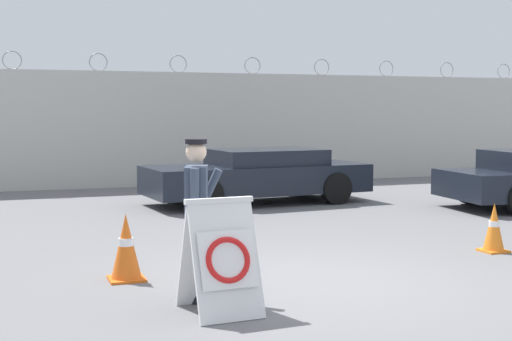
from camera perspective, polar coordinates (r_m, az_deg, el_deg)
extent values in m
plane|color=slate|center=(8.31, 4.77, -8.94)|extent=(90.00, 90.00, 0.00)
cube|color=beige|center=(18.81, -9.28, 3.27)|extent=(36.00, 0.30, 2.98)
torus|color=gray|center=(18.55, -18.94, 8.34)|extent=(0.47, 0.03, 0.47)
torus|color=gray|center=(18.69, -12.51, 8.46)|extent=(0.47, 0.03, 0.47)
torus|color=gray|center=(19.05, -6.25, 8.47)|extent=(0.47, 0.03, 0.47)
torus|color=gray|center=(19.63, -0.29, 8.39)|extent=(0.47, 0.03, 0.47)
torus|color=gray|center=(20.40, 5.27, 8.23)|extent=(0.47, 0.03, 0.47)
torus|color=gray|center=(21.34, 10.38, 8.02)|extent=(0.47, 0.03, 0.47)
torus|color=gray|center=(22.44, 15.01, 7.78)|extent=(0.47, 0.03, 0.47)
torus|color=gray|center=(23.67, 19.19, 7.51)|extent=(0.47, 0.03, 0.47)
cube|color=white|center=(6.84, -2.40, -7.26)|extent=(0.68, 0.46, 1.10)
cube|color=white|center=(7.19, -3.49, -6.67)|extent=(0.68, 0.46, 1.10)
cube|color=white|center=(6.92, -2.98, -2.40)|extent=(0.70, 0.11, 0.05)
cube|color=white|center=(6.80, -2.28, -7.14)|extent=(0.57, 0.24, 0.53)
torus|color=red|center=(6.79, -2.25, -7.16)|extent=(0.46, 0.23, 0.44)
cylinder|color=black|center=(7.38, -4.80, -7.53)|extent=(0.15, 0.15, 0.79)
cylinder|color=black|center=(7.56, -4.71, -7.24)|extent=(0.15, 0.15, 0.79)
cube|color=#384256|center=(7.35, -4.79, -2.03)|extent=(0.34, 0.46, 0.61)
sphere|color=beige|center=(7.31, -4.81, 1.49)|extent=(0.21, 0.21, 0.21)
cylinder|color=#384256|center=(7.10, -4.92, -2.18)|extent=(0.09, 0.09, 0.58)
cylinder|color=#384256|center=(7.60, -3.91, -1.90)|extent=(0.34, 0.19, 0.56)
cylinder|color=black|center=(7.31, -4.82, 2.33)|extent=(0.23, 0.23, 0.05)
cube|color=orange|center=(8.54, -10.31, -8.52)|extent=(0.41, 0.41, 0.03)
cone|color=orange|center=(8.46, -10.35, -5.94)|extent=(0.35, 0.35, 0.75)
cylinder|color=white|center=(8.45, -10.36, -5.69)|extent=(0.18, 0.18, 0.11)
cube|color=orange|center=(10.58, 18.45, -6.10)|extent=(0.34, 0.34, 0.03)
cone|color=orange|center=(10.52, 18.50, -4.27)|extent=(0.29, 0.29, 0.66)
cylinder|color=white|center=(10.52, 18.51, -4.09)|extent=(0.15, 0.15, 0.09)
cylinder|color=black|center=(13.85, -3.98, -2.00)|extent=(0.69, 0.26, 0.67)
cylinder|color=black|center=(15.45, -6.24, -1.31)|extent=(0.69, 0.26, 0.67)
cylinder|color=black|center=(15.13, 6.43, -1.44)|extent=(0.69, 0.26, 0.67)
cylinder|color=black|center=(16.61, 3.36, -0.86)|extent=(0.69, 0.26, 0.67)
cube|color=black|center=(15.18, 0.03, -0.65)|extent=(4.87, 2.26, 0.59)
cube|color=black|center=(15.24, 0.83, 1.11)|extent=(2.41, 1.85, 0.33)
cylinder|color=black|center=(15.75, 16.75, -1.39)|extent=(0.67, 0.25, 0.66)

